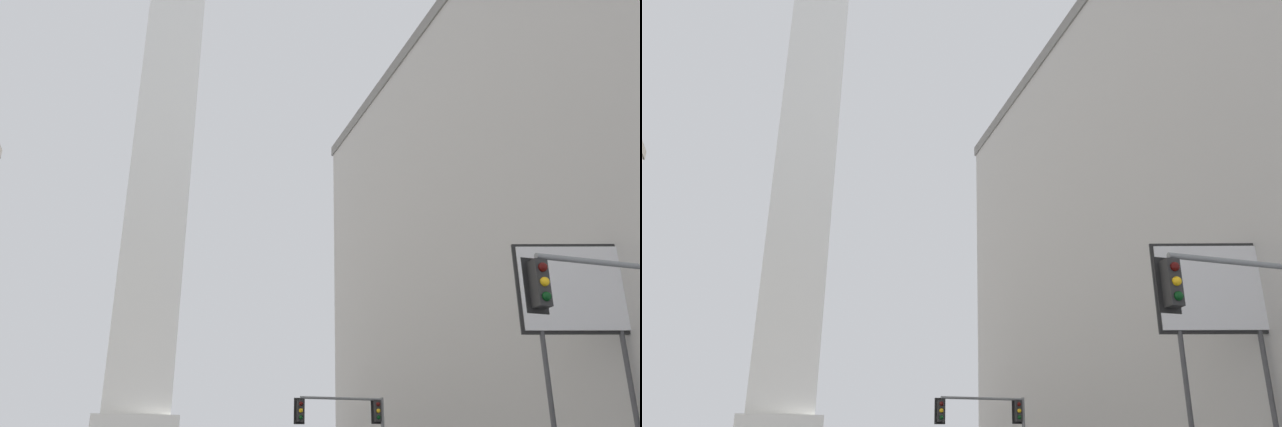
% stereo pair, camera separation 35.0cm
% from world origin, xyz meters
% --- Properties ---
extents(building_right, '(24.55, 44.16, 29.47)m').
position_xyz_m(building_right, '(27.30, 26.41, 14.75)').
color(building_right, '#B2AFAA').
rests_on(building_right, ground_plane).
extents(obelisk, '(8.61, 8.61, 78.65)m').
position_xyz_m(obelisk, '(0.00, 69.75, 37.87)').
color(obelisk, silver).
rests_on(obelisk, ground_plane).
extents(traffic_light_mid_right, '(5.10, 0.50, 4.92)m').
position_xyz_m(traffic_light_mid_right, '(10.11, 30.66, 3.75)').
color(traffic_light_mid_right, slate).
rests_on(traffic_light_mid_right, ground_plane).
extents(billboard_sign, '(4.10, 1.46, 9.34)m').
position_xyz_m(billboard_sign, '(13.55, 16.30, 7.31)').
color(billboard_sign, '#3F3F42').
rests_on(billboard_sign, ground_plane).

